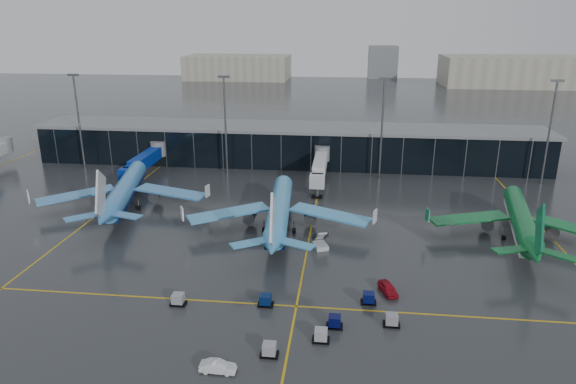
# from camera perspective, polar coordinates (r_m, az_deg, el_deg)

# --- Properties ---
(ground) EXTENTS (600.00, 600.00, 0.00)m
(ground) POSITION_cam_1_polar(r_m,az_deg,el_deg) (89.04, -4.56, -7.21)
(ground) COLOR #282B2D
(ground) RESTS_ON ground
(terminal_pier) EXTENTS (142.00, 17.00, 10.70)m
(terminal_pier) POSITION_cam_1_polar(r_m,az_deg,el_deg) (145.39, 0.03, 5.32)
(terminal_pier) COLOR black
(terminal_pier) RESTS_ON ground
(jet_bridges) EXTENTS (94.00, 27.50, 7.20)m
(jet_bridges) POSITION_cam_1_polar(r_m,az_deg,el_deg) (136.25, -15.73, 3.34)
(jet_bridges) COLOR #595B60
(jet_bridges) RESTS_ON ground
(flood_masts) EXTENTS (203.00, 0.50, 25.50)m
(flood_masts) POSITION_cam_1_polar(r_m,az_deg,el_deg) (131.47, 1.61, 7.64)
(flood_masts) COLOR #595B60
(flood_masts) RESTS_ON ground
(distant_hangars) EXTENTS (260.00, 71.00, 22.00)m
(distant_hangars) POSITION_cam_1_polar(r_m,az_deg,el_deg) (351.62, 12.40, 13.21)
(distant_hangars) COLOR #B2AD99
(distant_hangars) RESTS_ON ground
(taxi_lines) EXTENTS (220.00, 120.00, 0.02)m
(taxi_lines) POSITION_cam_1_polar(r_m,az_deg,el_deg) (97.40, 2.43, -4.82)
(taxi_lines) COLOR gold
(taxi_lines) RESTS_ON ground
(airliner_arkefly) EXTENTS (45.77, 49.74, 13.12)m
(airliner_arkefly) POSITION_cam_1_polar(r_m,az_deg,el_deg) (115.21, -17.77, 1.47)
(airliner_arkefly) COLOR #3C84C7
(airliner_arkefly) RESTS_ON ground
(airliner_klm_near) EXTENTS (39.96, 44.71, 12.95)m
(airliner_klm_near) POSITION_cam_1_polar(r_m,az_deg,el_deg) (98.33, -0.95, -0.54)
(airliner_klm_near) COLOR #4199D5
(airliner_klm_near) RESTS_ON ground
(airliner_aer_lingus) EXTENTS (41.28, 45.15, 12.14)m
(airliner_aer_lingus) POSITION_cam_1_polar(r_m,az_deg,el_deg) (103.49, 24.62, -1.54)
(airliner_aer_lingus) COLOR #0B622A
(airliner_aer_lingus) RESTS_ON ground
(baggage_carts) EXTENTS (32.06, 15.11, 1.70)m
(baggage_carts) POSITION_cam_1_polar(r_m,az_deg,el_deg) (70.81, 1.73, -13.74)
(baggage_carts) COLOR black
(baggage_carts) RESTS_ON ground
(mobile_airstair) EXTENTS (3.22, 3.78, 3.45)m
(mobile_airstair) POSITION_cam_1_polar(r_m,az_deg,el_deg) (92.01, 3.61, -5.78)
(mobile_airstair) COLOR silver
(mobile_airstair) RESTS_ON ground
(service_van_red) EXTENTS (3.26, 5.01, 1.59)m
(service_van_red) POSITION_cam_1_polar(r_m,az_deg,el_deg) (78.91, 11.05, -10.45)
(service_van_red) COLOR maroon
(service_van_red) RESTS_ON ground
(service_van_white) EXTENTS (4.28, 1.55, 1.40)m
(service_van_white) POSITION_cam_1_polar(r_m,az_deg,el_deg) (62.89, -7.80, -18.67)
(service_van_white) COLOR white
(service_van_white) RESTS_ON ground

